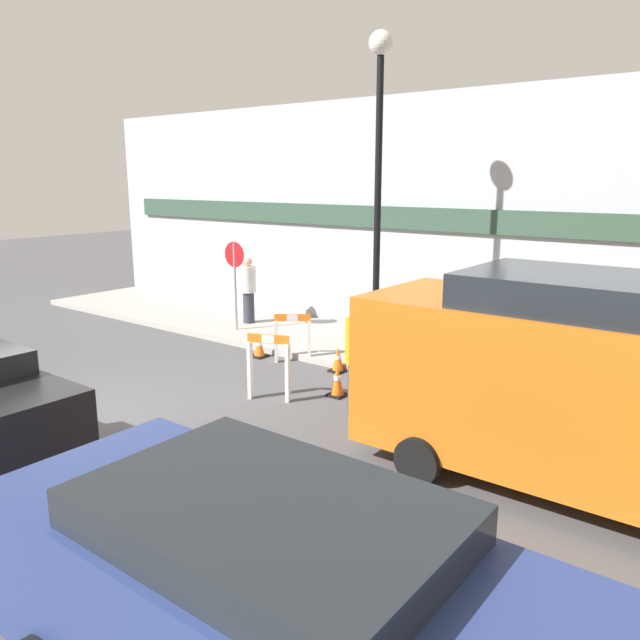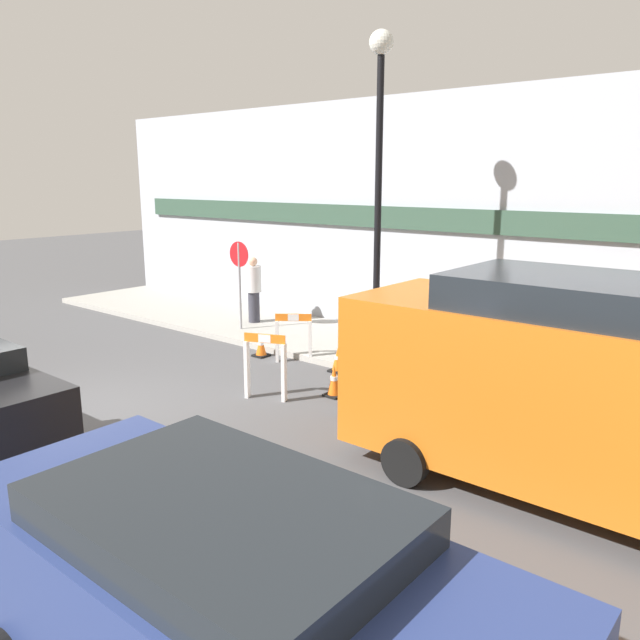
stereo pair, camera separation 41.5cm
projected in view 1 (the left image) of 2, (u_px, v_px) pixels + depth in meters
The scene contains 16 objects.
ground_plane at pixel (87, 419), 9.76m from camera, with size 60.00×60.00×0.00m, color #4C4C4F.
sidewalk_slab at pixel (320, 339), 14.37m from camera, with size 18.00×2.98×0.13m.
storefront_facade at pixel (360, 218), 14.98m from camera, with size 18.00×0.22×5.50m.
streetlamp_post at pixel (379, 160), 11.53m from camera, with size 0.44×0.44×6.13m.
stop_sign at pixel (235, 271), 14.67m from camera, with size 0.60×0.06×2.11m.
barricade_0 at pixel (269, 366), 10.49m from camera, with size 0.72×0.41×1.15m.
barricade_1 at pixel (293, 337), 12.67m from camera, with size 0.66×0.56×1.01m.
traffic_cone_0 at pixel (337, 381), 10.75m from camera, with size 0.30×0.30×0.56m.
traffic_cone_1 at pixel (361, 376), 11.04m from camera, with size 0.30×0.30×0.54m.
traffic_cone_2 at pixel (338, 360), 12.12m from camera, with size 0.30×0.30×0.49m.
traffic_cone_3 at pixel (386, 365), 11.44m from camera, with size 0.30×0.30×0.69m.
traffic_cone_4 at pixel (259, 346), 13.11m from camera, with size 0.30×0.30×0.48m.
person_worker at pixel (356, 357), 9.73m from camera, with size 0.46×0.46×1.78m.
person_pedestrian at pixel (248, 288), 15.52m from camera, with size 0.48×0.48×1.65m.
parked_car_2 at pixel (269, 603), 4.07m from camera, with size 4.33×1.90×1.74m.
work_van at pixel (595, 380), 7.17m from camera, with size 5.53×2.17×2.63m.
Camera 1 is at (8.48, -5.04, 3.70)m, focal length 35.00 mm.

